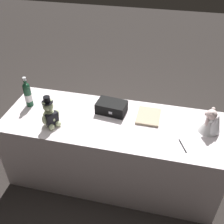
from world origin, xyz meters
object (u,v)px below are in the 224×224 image
at_px(teddy_bear_groom, 50,115).
at_px(guestbook, 148,116).
at_px(champagne_bottle, 28,94).
at_px(gift_case_black, 112,107).
at_px(teddy_bear_bride, 211,123).
at_px(signing_pen, 182,145).

xyz_separation_m(teddy_bear_groom, guestbook, (0.81, 0.30, -0.10)).
relative_size(teddy_bear_groom, champagne_bottle, 0.95).
bearing_deg(champagne_bottle, gift_case_black, 5.49).
xyz_separation_m(teddy_bear_groom, champagne_bottle, (-0.32, 0.22, 0.02)).
height_order(teddy_bear_bride, champagne_bottle, champagne_bottle).
bearing_deg(teddy_bear_groom, teddy_bear_bride, 9.36).
bearing_deg(guestbook, champagne_bottle, -175.80).
relative_size(teddy_bear_bride, champagne_bottle, 0.75).
relative_size(champagne_bottle, guestbook, 1.19).
bearing_deg(signing_pen, teddy_bear_bride, 46.39).
bearing_deg(teddy_bear_groom, guestbook, 20.11).
xyz_separation_m(teddy_bear_bride, gift_case_black, (-0.86, 0.08, -0.04)).
xyz_separation_m(teddy_bear_groom, signing_pen, (1.11, -0.01, -0.10)).
relative_size(teddy_bear_bride, signing_pen, 1.55).
xyz_separation_m(champagne_bottle, guestbook, (1.12, 0.07, -0.12)).
distance_m(teddy_bear_groom, guestbook, 0.86).
distance_m(champagne_bottle, gift_case_black, 0.79).
relative_size(teddy_bear_bride, guestbook, 0.89).
distance_m(teddy_bear_groom, teddy_bear_bride, 1.34).
distance_m(champagne_bottle, guestbook, 1.13).
height_order(teddy_bear_groom, signing_pen, teddy_bear_groom).
bearing_deg(teddy_bear_bride, gift_case_black, 174.68).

